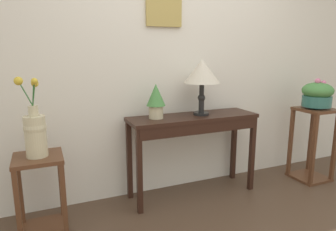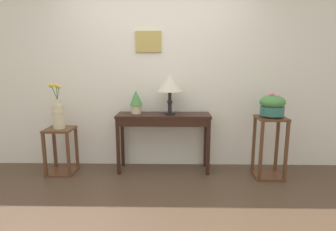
{
  "view_description": "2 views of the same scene",
  "coord_description": "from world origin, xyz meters",
  "px_view_note": "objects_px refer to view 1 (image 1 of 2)",
  "views": [
    {
      "loc": [
        -1.22,
        -1.23,
        1.39
      ],
      "look_at": [
        -0.15,
        1.25,
        0.81
      ],
      "focal_mm": 32.1,
      "sensor_mm": 36.0,
      "label": 1
    },
    {
      "loc": [
        0.23,
        -2.37,
        1.45
      ],
      "look_at": [
        0.16,
        1.19,
        0.78
      ],
      "focal_mm": 29.2,
      "sensor_mm": 36.0,
      "label": 2
    }
  ],
  "objects_px": {
    "pedestal_stand_right": "(312,144)",
    "planter_bowl_wide_right": "(317,94)",
    "flower_vase_tall_left": "(35,130)",
    "pedestal_stand_left": "(41,195)",
    "console_table": "(194,128)",
    "potted_plant_on_console": "(156,99)",
    "table_lamp": "(202,73)"
  },
  "relations": [
    {
      "from": "pedestal_stand_right",
      "to": "planter_bowl_wide_right",
      "type": "relative_size",
      "value": 2.5
    },
    {
      "from": "flower_vase_tall_left",
      "to": "pedestal_stand_right",
      "type": "bearing_deg",
      "value": -1.69
    },
    {
      "from": "pedestal_stand_left",
      "to": "pedestal_stand_right",
      "type": "relative_size",
      "value": 0.78
    },
    {
      "from": "console_table",
      "to": "pedestal_stand_right",
      "type": "bearing_deg",
      "value": -7.08
    },
    {
      "from": "console_table",
      "to": "flower_vase_tall_left",
      "type": "relative_size",
      "value": 2.1
    },
    {
      "from": "pedestal_stand_left",
      "to": "flower_vase_tall_left",
      "type": "xyz_separation_m",
      "value": [
        -0.0,
        0.0,
        0.51
      ]
    },
    {
      "from": "potted_plant_on_console",
      "to": "planter_bowl_wide_right",
      "type": "xyz_separation_m",
      "value": [
        1.74,
        -0.22,
        -0.02
      ]
    },
    {
      "from": "table_lamp",
      "to": "pedestal_stand_left",
      "type": "relative_size",
      "value": 0.85
    },
    {
      "from": "flower_vase_tall_left",
      "to": "planter_bowl_wide_right",
      "type": "bearing_deg",
      "value": -1.69
    },
    {
      "from": "table_lamp",
      "to": "potted_plant_on_console",
      "type": "distance_m",
      "value": 0.51
    },
    {
      "from": "pedestal_stand_left",
      "to": "planter_bowl_wide_right",
      "type": "relative_size",
      "value": 1.94
    },
    {
      "from": "pedestal_stand_left",
      "to": "flower_vase_tall_left",
      "type": "relative_size",
      "value": 1.05
    },
    {
      "from": "console_table",
      "to": "pedestal_stand_left",
      "type": "height_order",
      "value": "console_table"
    },
    {
      "from": "table_lamp",
      "to": "planter_bowl_wide_right",
      "type": "distance_m",
      "value": 1.33
    },
    {
      "from": "flower_vase_tall_left",
      "to": "planter_bowl_wide_right",
      "type": "xyz_separation_m",
      "value": [
        2.75,
        -0.08,
        0.13
      ]
    },
    {
      "from": "console_table",
      "to": "pedestal_stand_left",
      "type": "distance_m",
      "value": 1.42
    },
    {
      "from": "console_table",
      "to": "table_lamp",
      "type": "xyz_separation_m",
      "value": [
        0.09,
        0.02,
        0.52
      ]
    },
    {
      "from": "pedestal_stand_right",
      "to": "planter_bowl_wide_right",
      "type": "distance_m",
      "value": 0.55
    },
    {
      "from": "potted_plant_on_console",
      "to": "flower_vase_tall_left",
      "type": "height_order",
      "value": "flower_vase_tall_left"
    },
    {
      "from": "potted_plant_on_console",
      "to": "pedestal_stand_left",
      "type": "distance_m",
      "value": 1.21
    },
    {
      "from": "table_lamp",
      "to": "pedestal_stand_left",
      "type": "distance_m",
      "value": 1.71
    },
    {
      "from": "console_table",
      "to": "flower_vase_tall_left",
      "type": "distance_m",
      "value": 1.38
    },
    {
      "from": "potted_plant_on_console",
      "to": "planter_bowl_wide_right",
      "type": "bearing_deg",
      "value": -7.19
    },
    {
      "from": "pedestal_stand_left",
      "to": "pedestal_stand_right",
      "type": "height_order",
      "value": "pedestal_stand_right"
    },
    {
      "from": "potted_plant_on_console",
      "to": "planter_bowl_wide_right",
      "type": "height_order",
      "value": "planter_bowl_wide_right"
    },
    {
      "from": "pedestal_stand_left",
      "to": "planter_bowl_wide_right",
      "type": "distance_m",
      "value": 2.82
    },
    {
      "from": "table_lamp",
      "to": "flower_vase_tall_left",
      "type": "xyz_separation_m",
      "value": [
        -1.46,
        -0.11,
        -0.37
      ]
    },
    {
      "from": "console_table",
      "to": "flower_vase_tall_left",
      "type": "xyz_separation_m",
      "value": [
        -1.37,
        -0.09,
        0.15
      ]
    },
    {
      "from": "pedestal_stand_right",
      "to": "console_table",
      "type": "bearing_deg",
      "value": 172.92
    },
    {
      "from": "pedestal_stand_left",
      "to": "flower_vase_tall_left",
      "type": "bearing_deg",
      "value": 173.2
    },
    {
      "from": "pedestal_stand_left",
      "to": "pedestal_stand_right",
      "type": "distance_m",
      "value": 2.75
    },
    {
      "from": "console_table",
      "to": "planter_bowl_wide_right",
      "type": "bearing_deg",
      "value": -7.09
    }
  ]
}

